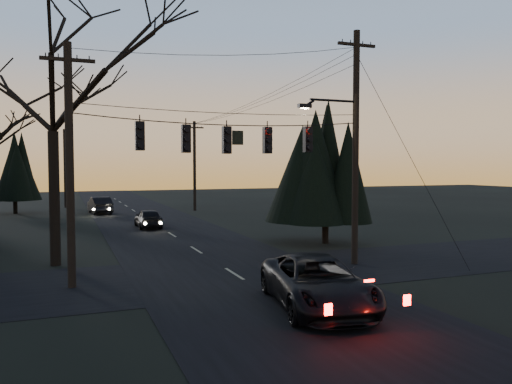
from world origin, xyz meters
name	(u,v)px	position (x,y,z in m)	size (l,w,h in m)	color
ground_plane	(389,372)	(0.00, 0.00, 0.00)	(160.00, 160.00, 0.00)	black
main_road	(179,239)	(0.00, 20.00, 0.01)	(8.00, 120.00, 0.02)	black
cross_road	(234,274)	(0.00, 10.00, 0.01)	(60.00, 7.00, 0.02)	black
utility_pole_right	(354,264)	(5.50, 10.00, 0.00)	(5.00, 0.30, 10.00)	black
utility_pole_left	(72,288)	(-6.00, 10.00, 0.00)	(1.80, 0.30, 8.50)	black
utility_pole_far_r	(195,210)	(5.50, 38.00, 0.00)	(1.80, 0.30, 8.50)	black
utility_pole_far_l	(66,208)	(-6.00, 46.00, 0.00)	(0.30, 0.30, 8.00)	black
span_signal_assembly	(228,139)	(-0.24, 10.00, 5.31)	(11.50, 0.44, 1.50)	black
bare_tree_left	(52,77)	(-6.58, 14.43, 8.01)	(9.06, 9.06, 11.46)	black
evergreen_right	(326,163)	(7.20, 15.63, 4.43)	(4.26, 4.26, 7.67)	black
evergreen_dist	(14,170)	(-10.25, 40.79, 3.86)	(3.69, 3.69, 6.53)	black
suv_near	(317,283)	(0.80, 4.64, 0.76)	(2.51, 5.44, 1.51)	black
sedan_oncoming_a	(148,218)	(-0.80, 26.03, 0.66)	(1.55, 3.86, 1.32)	black
sedan_oncoming_b	(100,205)	(-3.20, 38.01, 0.74)	(1.56, 4.48, 1.48)	black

